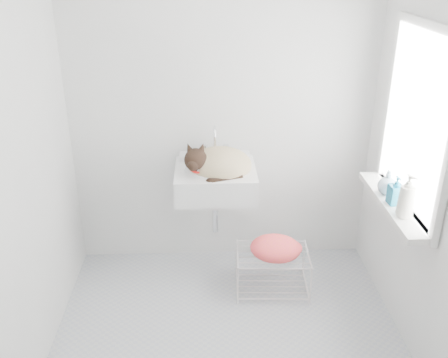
{
  "coord_description": "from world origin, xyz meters",
  "views": [
    {
      "loc": [
        -0.13,
        -2.44,
        2.22
      ],
      "look_at": [
        -0.01,
        0.5,
        0.88
      ],
      "focal_mm": 39.91,
      "sensor_mm": 36.0,
      "label": 1
    }
  ],
  "objects_px": {
    "bottle_a": "(404,216)",
    "bottle_b": "(394,203)",
    "sink": "(215,169)",
    "bottle_c": "(386,193)",
    "cat": "(217,164)",
    "wire_rack": "(272,271)"
  },
  "relations": [
    {
      "from": "sink",
      "to": "bottle_b",
      "type": "bearing_deg",
      "value": -28.36
    },
    {
      "from": "bottle_a",
      "to": "bottle_c",
      "type": "relative_size",
      "value": 1.44
    },
    {
      "from": "bottle_a",
      "to": "sink",
      "type": "bearing_deg",
      "value": 145.47
    },
    {
      "from": "cat",
      "to": "bottle_b",
      "type": "bearing_deg",
      "value": -31.07
    },
    {
      "from": "cat",
      "to": "bottle_a",
      "type": "height_order",
      "value": "cat"
    },
    {
      "from": "sink",
      "to": "wire_rack",
      "type": "height_order",
      "value": "sink"
    },
    {
      "from": "bottle_b",
      "to": "bottle_c",
      "type": "relative_size",
      "value": 1.17
    },
    {
      "from": "cat",
      "to": "bottle_c",
      "type": "relative_size",
      "value": 3.11
    },
    {
      "from": "sink",
      "to": "bottle_c",
      "type": "relative_size",
      "value": 3.71
    },
    {
      "from": "cat",
      "to": "wire_rack",
      "type": "relative_size",
      "value": 0.95
    },
    {
      "from": "bottle_a",
      "to": "bottle_b",
      "type": "relative_size",
      "value": 1.22
    },
    {
      "from": "sink",
      "to": "wire_rack",
      "type": "distance_m",
      "value": 0.84
    },
    {
      "from": "wire_rack",
      "to": "bottle_a",
      "type": "distance_m",
      "value": 1.08
    },
    {
      "from": "sink",
      "to": "cat",
      "type": "bearing_deg",
      "value": -56.1
    },
    {
      "from": "bottle_c",
      "to": "bottle_a",
      "type": "bearing_deg",
      "value": -90.0
    },
    {
      "from": "sink",
      "to": "bottle_b",
      "type": "distance_m",
      "value": 1.2
    },
    {
      "from": "bottle_b",
      "to": "wire_rack",
      "type": "bearing_deg",
      "value": 153.44
    },
    {
      "from": "bottle_a",
      "to": "bottle_b",
      "type": "xyz_separation_m",
      "value": [
        0.0,
        0.16,
        0.0
      ]
    },
    {
      "from": "wire_rack",
      "to": "bottle_c",
      "type": "relative_size",
      "value": 3.29
    },
    {
      "from": "cat",
      "to": "bottle_b",
      "type": "distance_m",
      "value": 1.18
    },
    {
      "from": "sink",
      "to": "cat",
      "type": "relative_size",
      "value": 1.19
    },
    {
      "from": "bottle_a",
      "to": "wire_rack",
      "type": "bearing_deg",
      "value": 143.63
    }
  ]
}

